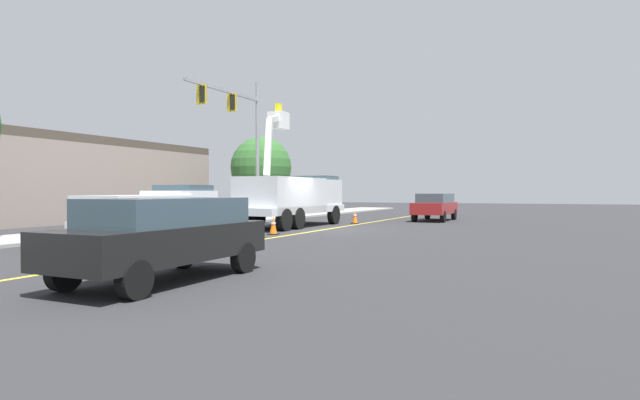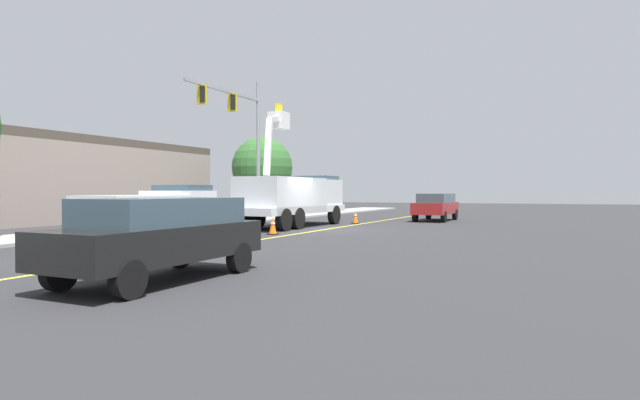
% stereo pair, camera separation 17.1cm
% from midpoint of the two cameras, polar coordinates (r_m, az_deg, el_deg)
% --- Properties ---
extents(ground, '(120.00, 120.00, 0.00)m').
position_cam_midpoint_polar(ground, '(24.91, 0.20, -3.26)').
color(ground, '#2D2D30').
extents(sidewalk_far_side, '(60.11, 7.44, 0.12)m').
position_cam_midpoint_polar(sidewalk_far_side, '(29.00, -13.71, -2.57)').
color(sidewalk_far_side, '#9E9E99').
rests_on(sidewalk_far_side, ground).
extents(lane_centre_stripe, '(49.91, 3.36, 0.01)m').
position_cam_midpoint_polar(lane_centre_stripe, '(24.91, 0.20, -3.25)').
color(lane_centre_stripe, yellow).
rests_on(lane_centre_stripe, ground).
extents(utility_bucket_truck, '(8.34, 3.03, 6.51)m').
position_cam_midpoint_polar(utility_bucket_truck, '(27.20, -3.17, 0.46)').
color(utility_bucket_truck, silver).
rests_on(utility_bucket_truck, ground).
extents(service_pickup_truck, '(5.72, 2.48, 2.06)m').
position_cam_midpoint_polar(service_pickup_truck, '(18.97, -17.75, -1.24)').
color(service_pickup_truck, white).
rests_on(service_pickup_truck, ground).
extents(passing_minivan, '(4.91, 2.20, 1.69)m').
position_cam_midpoint_polar(passing_minivan, '(33.36, 12.27, -0.54)').
color(passing_minivan, maroon).
rests_on(passing_minivan, ground).
extents(trailing_sedan, '(4.91, 2.20, 1.69)m').
position_cam_midpoint_polar(trailing_sedan, '(11.18, -16.98, -3.48)').
color(trailing_sedan, black).
rests_on(trailing_sedan, ground).
extents(traffic_cone_leading, '(0.40, 0.40, 0.86)m').
position_cam_midpoint_polar(traffic_cone_leading, '(15.83, -18.17, -4.19)').
color(traffic_cone_leading, black).
rests_on(traffic_cone_leading, ground).
extents(traffic_cone_mid_front, '(0.40, 0.40, 0.77)m').
position_cam_midpoint_polar(traffic_cone_mid_front, '(22.24, -5.32, -2.79)').
color(traffic_cone_mid_front, black).
rests_on(traffic_cone_mid_front, ground).
extents(traffic_cone_mid_rear, '(0.40, 0.40, 0.77)m').
position_cam_midpoint_polar(traffic_cone_mid_rear, '(29.80, 3.65, -1.85)').
color(traffic_cone_mid_rear, black).
rests_on(traffic_cone_mid_rear, ground).
extents(traffic_signal_mast, '(6.87, 0.74, 8.49)m').
position_cam_midpoint_polar(traffic_signal_mast, '(30.92, -8.85, 8.07)').
color(traffic_signal_mast, gray).
rests_on(traffic_signal_mast, ground).
extents(commercial_building_backdrop, '(20.33, 11.09, 5.07)m').
position_cam_midpoint_polar(commercial_building_backdrop, '(37.21, -27.56, 1.93)').
color(commercial_building_backdrop, gray).
rests_on(commercial_building_backdrop, ground).
extents(street_tree_right, '(4.36, 4.36, 5.75)m').
position_cam_midpoint_polar(street_tree_right, '(37.92, -6.55, 3.56)').
color(street_tree_right, brown).
rests_on(street_tree_right, ground).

